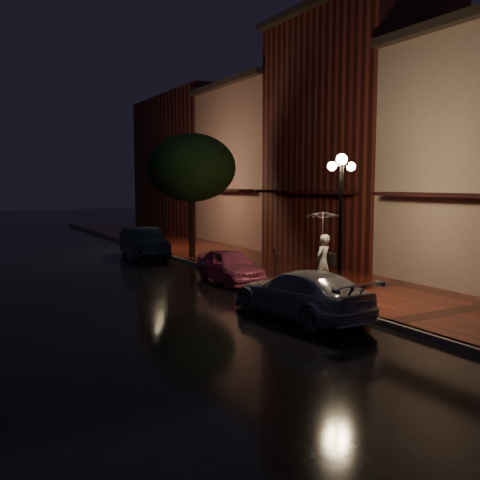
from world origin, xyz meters
TOP-DOWN VIEW (x-y plane):
  - ground at (0.00, 0.00)m, footprint 120.00×120.00m
  - sidewalk at (2.25, 0.00)m, footprint 4.50×60.00m
  - curb at (0.00, 0.00)m, footprint 0.25×60.00m
  - storefront_mid at (7.00, 2.00)m, footprint 5.00×8.00m
  - storefront_far at (7.00, 10.00)m, footprint 5.00×8.00m
  - storefront_extra at (7.00, 20.00)m, footprint 5.00×12.00m
  - streetlamp_near at (0.35, -5.00)m, footprint 0.96×0.36m
  - streetlamp_far at (0.35, 9.00)m, footprint 0.96×0.36m
  - street_tree at (0.61, 5.99)m, footprint 4.16×4.16m
  - pink_car at (-0.60, -0.00)m, footprint 1.60×3.67m
  - navy_car at (-1.23, 7.61)m, footprint 2.02×4.61m
  - silver_car at (-1.38, -5.49)m, footprint 2.20×4.60m
  - woman_with_umbrella at (0.80, -3.65)m, footprint 1.08×1.10m
  - parking_meter at (0.15, -1.87)m, footprint 0.12×0.10m

SIDE VIEW (x-z plane):
  - ground at x=0.00m, z-range 0.00..0.00m
  - sidewalk at x=2.25m, z-range 0.00..0.15m
  - curb at x=0.00m, z-range 0.00..0.15m
  - pink_car at x=-0.60m, z-range 0.00..1.23m
  - silver_car at x=-1.38m, z-range 0.00..1.29m
  - navy_car at x=-1.23m, z-range 0.00..1.47m
  - parking_meter at x=0.15m, z-range 0.28..1.51m
  - woman_with_umbrella at x=0.80m, z-range 0.57..3.16m
  - streetlamp_near at x=0.35m, z-range 0.45..4.76m
  - streetlamp_far at x=0.35m, z-range 0.45..4.76m
  - street_tree at x=0.61m, z-range 1.34..7.14m
  - storefront_far at x=7.00m, z-range 0.00..9.00m
  - storefront_extra at x=7.00m, z-range 0.00..10.00m
  - storefront_mid at x=7.00m, z-range 0.00..11.00m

